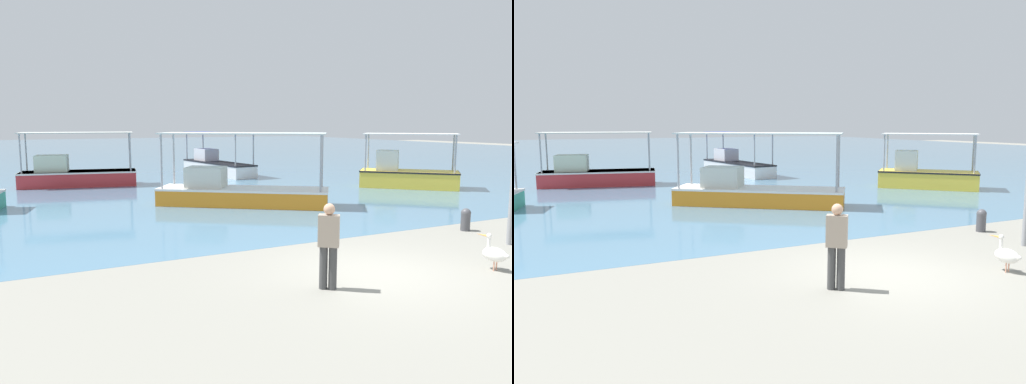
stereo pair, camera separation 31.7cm
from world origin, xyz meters
TOP-DOWN VIEW (x-y plane):
  - ground at (0.00, 0.00)m, footprint 120.00×120.00m
  - harbor_water at (0.00, 48.00)m, footprint 110.00×90.00m
  - fishing_boat_far_left at (1.00, 9.48)m, footprint 6.39×5.28m
  - fishing_boat_near_left at (4.69, 20.77)m, footprint 2.36×6.83m
  - fishing_boat_outer at (-3.95, 18.52)m, footprint 5.89×2.92m
  - fishing_boat_center at (10.65, 10.58)m, footprint 4.56×4.51m
  - pelican at (2.40, -0.94)m, footprint 0.34×0.81m
  - mooring_bollard at (5.15, 2.20)m, footprint 0.29×0.29m
  - fisherman_standing at (-1.57, -0.33)m, footprint 0.45×0.43m

SIDE VIEW (x-z plane):
  - ground at x=0.00m, z-range 0.00..0.00m
  - harbor_water at x=0.00m, z-range 0.00..0.00m
  - mooring_bollard at x=5.15m, z-range 0.02..0.70m
  - pelican at x=2.40m, z-range -0.02..0.78m
  - fishing_boat_far_left at x=1.00m, z-range -0.80..2.01m
  - fishing_boat_near_left at x=4.69m, z-range -0.67..1.91m
  - fishing_boat_outer at x=-3.95m, z-range -0.71..2.00m
  - fishing_boat_center at x=10.65m, z-range -0.65..2.02m
  - fisherman_standing at x=-1.57m, z-range 0.06..1.75m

